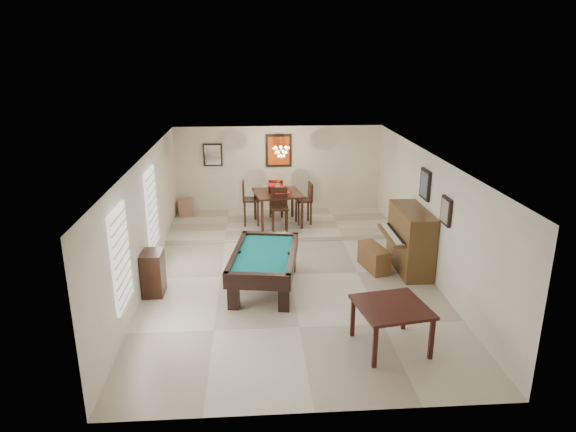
{
  "coord_description": "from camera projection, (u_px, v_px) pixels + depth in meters",
  "views": [
    {
      "loc": [
        -0.76,
        -10.23,
        4.66
      ],
      "look_at": [
        0.0,
        0.6,
        1.15
      ],
      "focal_mm": 32.0,
      "sensor_mm": 36.0,
      "label": 1
    }
  ],
  "objects": [
    {
      "name": "pool_table",
      "position": [
        264.0,
        271.0,
        10.45
      ],
      "size": [
        1.56,
        2.45,
        0.76
      ],
      "primitive_type": null,
      "rotation": [
        0.0,
        0.0,
        -0.15
      ],
      "color": "black",
      "rests_on": "ground_plane"
    },
    {
      "name": "upright_piano",
      "position": [
        403.0,
        240.0,
        11.27
      ],
      "size": [
        0.93,
        1.67,
        1.39
      ],
      "primitive_type": null,
      "color": "brown",
      "rests_on": "ground_plane"
    },
    {
      "name": "piano_bench",
      "position": [
        374.0,
        258.0,
        11.41
      ],
      "size": [
        0.57,
        1.01,
        0.53
      ],
      "primitive_type": "cube",
      "rotation": [
        0.0,
        0.0,
        0.22
      ],
      "color": "brown",
      "rests_on": "ground_plane"
    },
    {
      "name": "dining_step",
      "position": [
        281.0,
        224.0,
        14.26
      ],
      "size": [
        6.0,
        2.5,
        0.12
      ],
      "primitive_type": "cube",
      "color": "beige",
      "rests_on": "ground_plane"
    },
    {
      "name": "right_picture_upper",
      "position": [
        425.0,
        184.0,
        11.09
      ],
      "size": [
        0.06,
        0.55,
        0.65
      ],
      "primitive_type": "cube",
      "color": "slate",
      "rests_on": "wall_right"
    },
    {
      "name": "wall_front",
      "position": [
        316.0,
        328.0,
        6.53
      ],
      "size": [
        6.0,
        0.04,
        2.6
      ],
      "primitive_type": "cube",
      "color": "silver",
      "rests_on": "ground_plane"
    },
    {
      "name": "dining_chair_west",
      "position": [
        251.0,
        203.0,
        13.88
      ],
      "size": [
        0.45,
        0.45,
        1.21
      ],
      "primitive_type": null,
      "rotation": [
        0.0,
        0.0,
        1.56
      ],
      "color": "black",
      "rests_on": "dining_step"
    },
    {
      "name": "dining_table",
      "position": [
        278.0,
        206.0,
        13.94
      ],
      "size": [
        1.42,
        1.42,
        1.02
      ],
      "primitive_type": null,
      "rotation": [
        0.0,
        0.0,
        0.17
      ],
      "color": "black",
      "rests_on": "dining_step"
    },
    {
      "name": "dining_chair_east",
      "position": [
        303.0,
        203.0,
        13.98
      ],
      "size": [
        0.47,
        0.47,
        1.14
      ],
      "primitive_type": null,
      "rotation": [
        0.0,
        0.0,
        -1.45
      ],
      "color": "black",
      "rests_on": "dining_step"
    },
    {
      "name": "wall_left",
      "position": [
        145.0,
        221.0,
        10.6
      ],
      "size": [
        0.04,
        9.0,
        2.6
      ],
      "primitive_type": "cube",
      "color": "silver",
      "rests_on": "ground_plane"
    },
    {
      "name": "dining_chair_south",
      "position": [
        280.0,
        211.0,
        13.22
      ],
      "size": [
        0.44,
        0.44,
        1.18
      ],
      "primitive_type": null,
      "rotation": [
        0.0,
        0.0,
        0.02
      ],
      "color": "black",
      "rests_on": "dining_step"
    },
    {
      "name": "ground_plane",
      "position": [
        290.0,
        275.0,
        11.2
      ],
      "size": [
        6.0,
        9.0,
        0.02
      ],
      "primitive_type": "cube",
      "color": "beige"
    },
    {
      "name": "ceiling",
      "position": [
        290.0,
        157.0,
        10.4
      ],
      "size": [
        6.0,
        9.0,
        0.04
      ],
      "primitive_type": "cube",
      "color": "white",
      "rests_on": "wall_back"
    },
    {
      "name": "chandelier",
      "position": [
        281.0,
        148.0,
        13.56
      ],
      "size": [
        0.44,
        0.44,
        0.6
      ],
      "primitive_type": null,
      "color": "#FFE5B2",
      "rests_on": "ceiling"
    },
    {
      "name": "back_painting",
      "position": [
        279.0,
        151.0,
        14.85
      ],
      "size": [
        0.75,
        0.06,
        0.95
      ],
      "primitive_type": "cube",
      "color": "#D84C14",
      "rests_on": "wall_back"
    },
    {
      "name": "wall_right",
      "position": [
        429.0,
        215.0,
        11.0
      ],
      "size": [
        0.04,
        9.0,
        2.6
      ],
      "primitive_type": "cube",
      "color": "silver",
      "rests_on": "ground_plane"
    },
    {
      "name": "back_mirror",
      "position": [
        213.0,
        155.0,
        14.75
      ],
      "size": [
        0.55,
        0.06,
        0.65
      ],
      "primitive_type": "cube",
      "color": "white",
      "rests_on": "wall_back"
    },
    {
      "name": "right_picture_lower",
      "position": [
        446.0,
        211.0,
        9.92
      ],
      "size": [
        0.06,
        0.45,
        0.55
      ],
      "primitive_type": "cube",
      "color": "gray",
      "rests_on": "wall_right"
    },
    {
      "name": "window_left_rear",
      "position": [
        152.0,
        208.0,
        11.14
      ],
      "size": [
        0.06,
        1.0,
        1.7
      ],
      "primitive_type": "cube",
      "color": "white",
      "rests_on": "wall_left"
    },
    {
      "name": "corner_bench",
      "position": [
        186.0,
        207.0,
        14.81
      ],
      "size": [
        0.45,
        0.54,
        0.44
      ],
      "primitive_type": "cube",
      "rotation": [
        0.0,
        0.0,
        0.12
      ],
      "color": "#A07257",
      "rests_on": "dining_step"
    },
    {
      "name": "flower_vase",
      "position": [
        278.0,
        183.0,
        13.74
      ],
      "size": [
        0.18,
        0.18,
        0.27
      ],
      "primitive_type": null,
      "rotation": [
        0.0,
        0.0,
        0.17
      ],
      "color": "#B7320F",
      "rests_on": "dining_table"
    },
    {
      "name": "apothecary_chest",
      "position": [
        153.0,
        273.0,
        10.2
      ],
      "size": [
        0.4,
        0.59,
        0.89
      ],
      "primitive_type": "cube",
      "color": "black",
      "rests_on": "ground_plane"
    },
    {
      "name": "window_left_front",
      "position": [
        121.0,
        257.0,
        8.48
      ],
      "size": [
        0.06,
        1.0,
        1.7
      ],
      "primitive_type": "cube",
      "color": "white",
      "rests_on": "wall_left"
    },
    {
      "name": "square_table",
      "position": [
        391.0,
        326.0,
        8.36
      ],
      "size": [
        1.27,
        1.27,
        0.76
      ],
      "primitive_type": null,
      "rotation": [
        0.0,
        0.0,
        0.17
      ],
      "color": "black",
      "rests_on": "ground_plane"
    },
    {
      "name": "wall_back",
      "position": [
        279.0,
        170.0,
        15.07
      ],
      "size": [
        6.0,
        0.04,
        2.6
      ],
      "primitive_type": "cube",
      "color": "silver",
      "rests_on": "ground_plane"
    },
    {
      "name": "dining_chair_north",
      "position": [
        276.0,
        197.0,
        14.63
      ],
      "size": [
        0.45,
        0.45,
        1.1
      ],
      "primitive_type": null,
      "rotation": [
        0.0,
        0.0,
        3.03
      ],
      "color": "black",
      "rests_on": "dining_step"
    }
  ]
}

